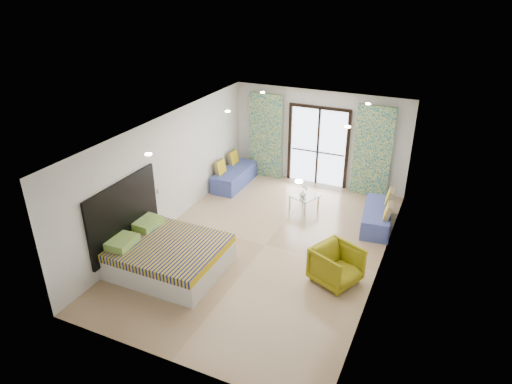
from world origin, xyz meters
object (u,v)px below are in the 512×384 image
at_px(armchair, 336,264).
at_px(daybed_left, 234,176).
at_px(coffee_table, 304,197).
at_px(bed, 167,255).
at_px(daybed_right, 378,216).

bearing_deg(armchair, daybed_left, 74.12).
bearing_deg(coffee_table, bed, -114.98).
xyz_separation_m(bed, armchair, (3.28, 1.00, 0.10)).
relative_size(bed, daybed_left, 1.28).
distance_m(bed, armchair, 3.43).
relative_size(daybed_left, daybed_right, 1.00).
height_order(bed, armchair, armchair).
height_order(coffee_table, armchair, armchair).
bearing_deg(daybed_right, coffee_table, 170.84).
xyz_separation_m(coffee_table, armchair, (1.57, -2.65, 0.07)).
height_order(daybed_left, armchair, daybed_left).
height_order(bed, daybed_right, daybed_right).
height_order(daybed_right, coffee_table, daybed_right).
bearing_deg(daybed_right, armchair, -104.13).
xyz_separation_m(daybed_left, armchair, (3.91, -3.27, 0.16)).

